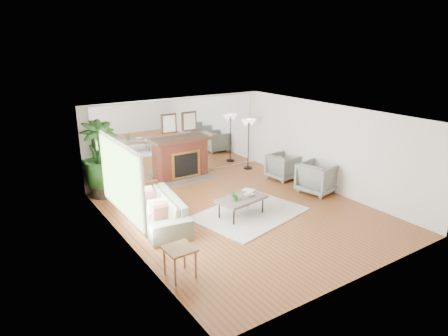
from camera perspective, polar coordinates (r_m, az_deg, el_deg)
ground at (r=10.14m, az=2.86°, el=-6.44°), size 7.00×7.00×0.00m
wall_left at (r=8.37m, az=-13.83°, el=-3.05°), size 0.02×7.00×2.50m
wall_right at (r=11.65m, az=14.95°, el=2.72°), size 0.02×7.00×2.50m
wall_back at (r=12.58m, az=-6.46°, el=4.29°), size 6.00×0.02×2.50m
mirror_panel at (r=12.56m, az=-6.42°, el=4.28°), size 5.40×0.04×2.40m
window_panel at (r=8.71m, az=-14.59°, el=-1.60°), size 0.04×2.40×1.50m
fireplace at (r=12.53m, az=-5.89°, el=1.46°), size 1.85×0.83×2.05m
area_rug at (r=10.09m, az=3.68°, el=-6.50°), size 3.00×2.44×0.03m
coffee_table at (r=9.79m, az=2.50°, el=-4.50°), size 1.32×0.91×0.49m
sofa at (r=9.57m, az=-9.44°, el=-5.95°), size 1.23×2.47×0.69m
armchair_back at (r=12.61m, az=8.52°, el=0.21°), size 0.93×0.91×0.79m
armchair_front at (r=11.63m, az=13.21°, el=-1.37°), size 1.14×1.12×0.88m
side_table at (r=7.40m, az=-6.35°, el=-11.92°), size 0.53×0.53×0.59m
potted_ficus at (r=11.34m, az=-17.30°, el=1.51°), size 1.20×1.20×2.13m
floor_lamp at (r=13.23m, az=3.54°, el=5.90°), size 0.55×0.31×1.69m
tabletop_plant at (r=9.57m, az=1.59°, el=-3.90°), size 0.26×0.23×0.27m
fruit_bowl at (r=9.90m, az=3.52°, el=-3.84°), size 0.28×0.28×0.06m
book at (r=10.15m, az=3.27°, el=-3.37°), size 0.33×0.37×0.02m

